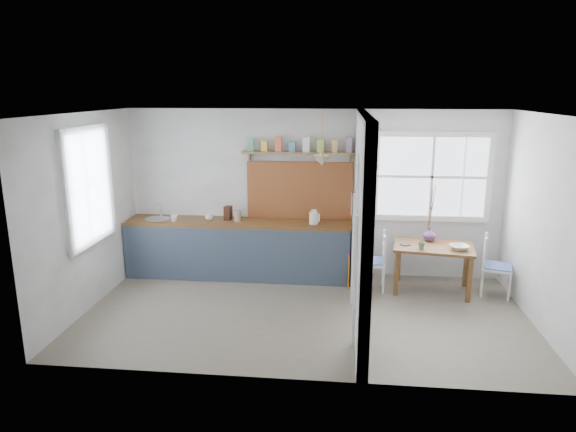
# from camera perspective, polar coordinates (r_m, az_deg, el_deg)

# --- Properties ---
(floor) EXTENTS (5.80, 3.20, 0.01)m
(floor) POSITION_cam_1_polar(r_m,az_deg,el_deg) (6.91, 1.86, -10.76)
(floor) COLOR #796F5B
(floor) RESTS_ON ground
(ceiling) EXTENTS (5.80, 3.20, 0.01)m
(ceiling) POSITION_cam_1_polar(r_m,az_deg,el_deg) (6.29, 2.04, 11.31)
(ceiling) COLOR white
(ceiling) RESTS_ON walls
(walls) EXTENTS (5.81, 3.21, 2.60)m
(walls) POSITION_cam_1_polar(r_m,az_deg,el_deg) (6.48, 1.94, -0.25)
(walls) COLOR white
(walls) RESTS_ON floor
(partition) EXTENTS (0.12, 3.20, 2.60)m
(partition) POSITION_cam_1_polar(r_m,az_deg,el_deg) (6.49, 8.17, 1.01)
(partition) COLOR white
(partition) RESTS_ON floor
(kitchen_window) EXTENTS (0.10, 1.16, 1.50)m
(kitchen_window) POSITION_cam_1_polar(r_m,az_deg,el_deg) (7.19, -21.51, 3.06)
(kitchen_window) COLOR white
(kitchen_window) RESTS_ON walls
(nook_window) EXTENTS (1.76, 0.10, 1.30)m
(nook_window) POSITION_cam_1_polar(r_m,az_deg,el_deg) (8.05, 15.71, 4.20)
(nook_window) COLOR white
(nook_window) RESTS_ON walls
(counter) EXTENTS (3.50, 0.60, 0.90)m
(counter) POSITION_cam_1_polar(r_m,az_deg,el_deg) (8.13, -5.41, -3.55)
(counter) COLOR brown
(counter) RESTS_ON floor
(sink) EXTENTS (0.40, 0.40, 0.02)m
(sink) POSITION_cam_1_polar(r_m,az_deg,el_deg) (8.34, -14.31, -0.38)
(sink) COLOR silver
(sink) RESTS_ON counter
(backsplash) EXTENTS (1.65, 0.03, 0.90)m
(backsplash) POSITION_cam_1_polar(r_m,az_deg,el_deg) (8.02, 1.29, 2.86)
(backsplash) COLOR #985530
(backsplash) RESTS_ON walls
(shelf) EXTENTS (1.75, 0.20, 0.21)m
(shelf) POSITION_cam_1_polar(r_m,az_deg,el_deg) (7.84, 1.27, 7.45)
(shelf) COLOR olive
(shelf) RESTS_ON walls
(pendant_lamp) EXTENTS (0.26, 0.26, 0.16)m
(pendant_lamp) POSITION_cam_1_polar(r_m,az_deg,el_deg) (7.49, 3.77, 6.17)
(pendant_lamp) COLOR beige
(pendant_lamp) RESTS_ON ceiling
(utensil_rail) EXTENTS (0.02, 0.50, 0.02)m
(utensil_rail) POSITION_cam_1_polar(r_m,az_deg,el_deg) (7.31, 7.24, 2.48)
(utensil_rail) COLOR silver
(utensil_rail) RESTS_ON partition
(dining_table) EXTENTS (1.21, 0.90, 0.69)m
(dining_table) POSITION_cam_1_polar(r_m,az_deg,el_deg) (7.81, 15.72, -5.61)
(dining_table) COLOR brown
(dining_table) RESTS_ON floor
(chair_left) EXTENTS (0.41, 0.41, 0.86)m
(chair_left) POSITION_cam_1_polar(r_m,az_deg,el_deg) (7.66, 9.23, -4.95)
(chair_left) COLOR silver
(chair_left) RESTS_ON floor
(chair_right) EXTENTS (0.49, 0.49, 0.87)m
(chair_right) POSITION_cam_1_polar(r_m,az_deg,el_deg) (7.91, 22.21, -5.19)
(chair_right) COLOR silver
(chair_right) RESTS_ON floor
(kettle) EXTENTS (0.22, 0.19, 0.22)m
(kettle) POSITION_cam_1_polar(r_m,az_deg,el_deg) (7.76, 2.87, -0.11)
(kettle) COLOR white
(kettle) RESTS_ON counter
(mug_a) EXTENTS (0.14, 0.14, 0.10)m
(mug_a) POSITION_cam_1_polar(r_m,az_deg,el_deg) (8.09, -12.56, -0.27)
(mug_a) COLOR white
(mug_a) RESTS_ON counter
(mug_b) EXTENTS (0.14, 0.14, 0.10)m
(mug_b) POSITION_cam_1_polar(r_m,az_deg,el_deg) (8.08, -8.76, -0.10)
(mug_b) COLOR white
(mug_b) RESTS_ON counter
(knife_block) EXTENTS (0.12, 0.15, 0.22)m
(knife_block) POSITION_cam_1_polar(r_m,az_deg,el_deg) (8.06, -6.67, 0.34)
(knife_block) COLOR #3D1E12
(knife_block) RESTS_ON counter
(jar) EXTENTS (0.13, 0.13, 0.17)m
(jar) POSITION_cam_1_polar(r_m,az_deg,el_deg) (7.96, -5.63, 0.04)
(jar) COLOR tan
(jar) RESTS_ON counter
(towel_magenta) EXTENTS (0.02, 0.03, 0.55)m
(towel_magenta) POSITION_cam_1_polar(r_m,az_deg,el_deg) (7.72, 6.74, -5.96)
(towel_magenta) COLOR #C82182
(towel_magenta) RESTS_ON counter
(towel_orange) EXTENTS (0.02, 0.03, 0.52)m
(towel_orange) POSITION_cam_1_polar(r_m,az_deg,el_deg) (7.67, 6.74, -6.29)
(towel_orange) COLOR orange
(towel_orange) RESTS_ON counter
(bowl) EXTENTS (0.32, 0.32, 0.06)m
(bowl) POSITION_cam_1_polar(r_m,az_deg,el_deg) (7.62, 18.51, -3.31)
(bowl) COLOR white
(bowl) RESTS_ON dining_table
(table_cup) EXTENTS (0.13, 0.13, 0.10)m
(table_cup) POSITION_cam_1_polar(r_m,az_deg,el_deg) (7.51, 14.62, -3.16)
(table_cup) COLOR #5D875C
(table_cup) RESTS_ON dining_table
(plate) EXTENTS (0.20, 0.20, 0.01)m
(plate) POSITION_cam_1_polar(r_m,az_deg,el_deg) (7.65, 12.89, -3.07)
(plate) COLOR #343131
(plate) RESTS_ON dining_table
(vase) EXTENTS (0.22, 0.22, 0.20)m
(vase) POSITION_cam_1_polar(r_m,az_deg,el_deg) (7.90, 15.46, -1.97)
(vase) COLOR #613C76
(vase) RESTS_ON dining_table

